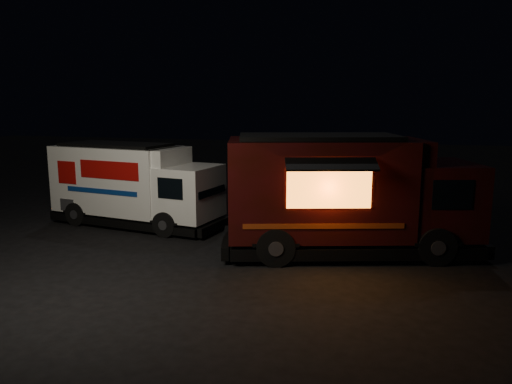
% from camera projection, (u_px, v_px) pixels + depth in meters
% --- Properties ---
extents(ground, '(80.00, 80.00, 0.00)m').
position_uv_depth(ground, '(178.00, 256.00, 13.74)').
color(ground, black).
rests_on(ground, ground).
extents(white_truck, '(6.42, 3.05, 2.80)m').
position_uv_depth(white_truck, '(137.00, 185.00, 17.00)').
color(white_truck, white).
rests_on(white_truck, ground).
extents(red_truck, '(7.58, 4.51, 3.32)m').
position_uv_depth(red_truck, '(351.00, 195.00, 13.84)').
color(red_truck, '#35090C').
rests_on(red_truck, ground).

